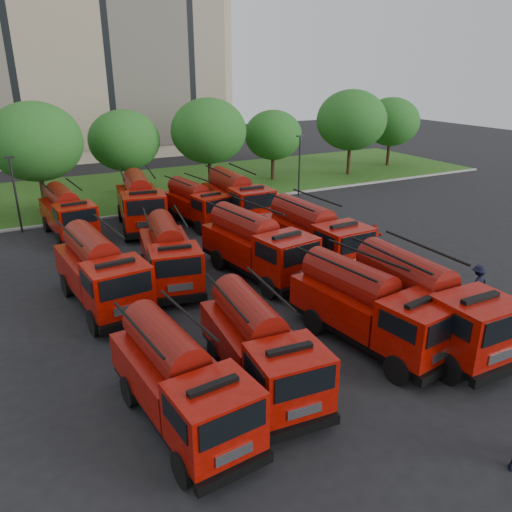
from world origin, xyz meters
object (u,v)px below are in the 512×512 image
Objects in this scene: fire_truck_4 at (100,271)px; fire_truck_9 at (140,202)px; fire_truck_2 at (368,307)px; fire_truck_10 at (196,203)px; fire_truck_1 at (260,345)px; firefighter_5 at (373,250)px; firefighter_4 at (248,342)px; fire_truck_7 at (314,235)px; fire_truck_11 at (237,198)px; fire_truck_8 at (67,213)px; firefighter_3 at (475,301)px; fire_truck_6 at (257,245)px; firefighter_2 at (417,301)px; fire_truck_0 at (180,380)px; fire_truck_3 at (423,302)px; fire_truck_5 at (169,254)px.

fire_truck_4 is 0.93× the size of fire_truck_9.
fire_truck_10 is (-0.07, 18.53, -0.14)m from fire_truck_2.
fire_truck_1 is 4.27× the size of firefighter_5.
fire_truck_4 is 4.71× the size of firefighter_5.
fire_truck_9 is 4.51× the size of firefighter_4.
fire_truck_11 is at bearing 89.00° from fire_truck_7.
fire_truck_9 is at bearing 165.83° from fire_truck_11.
fire_truck_8 is 24.83m from firefighter_3.
fire_truck_2 is at bearing -93.99° from fire_truck_6.
fire_truck_11 is 17.77m from firefighter_3.
fire_truck_10 is at bearing -5.85° from fire_truck_9.
fire_truck_2 is at bearing 9.28° from fire_truck_1.
fire_truck_10 reaches higher than firefighter_2.
fire_truck_9 reaches higher than fire_truck_4.
fire_truck_7 reaches higher than fire_truck_0.
fire_truck_4 is at bearing 1.33° from firefighter_4.
fire_truck_0 reaches higher than firefighter_5.
fire_truck_2 reaches higher than fire_truck_8.
fire_truck_9 reaches higher than firefighter_2.
fire_truck_3 is 9.18m from fire_truck_7.
firefighter_2 is (8.41, -17.65, -1.77)m from fire_truck_9.
fire_truck_3 reaches higher than firefighter_3.
firefighter_3 is 7.88m from firefighter_5.
fire_truck_2 reaches higher than fire_truck_5.
fire_truck_11 is 4.10× the size of firefighter_3.
fire_truck_8 is (-7.82, 11.61, -0.14)m from fire_truck_6.
fire_truck_7 is at bearing -49.72° from fire_truck_9.
fire_truck_6 is at bearing -49.04° from firefighter_3.
fire_truck_8 is 8.49m from fire_truck_10.
firefighter_5 is (15.96, -11.44, -1.55)m from fire_truck_8.
firefighter_2 is at bearing 7.19° from fire_truck_0.
fire_truck_7 reaches higher than firefighter_3.
firefighter_2 is at bearing -32.92° from firefighter_3.
firefighter_3 is (2.40, -1.32, 0.00)m from firefighter_2.
fire_truck_9 reaches higher than fire_truck_7.
fire_truck_2 is 18.53m from fire_truck_10.
fire_truck_2 is at bearing -51.74° from fire_truck_5.
fire_truck_11 is at bearing 56.88° from fire_truck_5.
fire_truck_1 reaches higher than firefighter_2.
fire_truck_3 is at bearing -90.49° from fire_truck_11.
fire_truck_7 is 8.92m from firefighter_3.
fire_truck_10 is at bearing 61.89° from fire_truck_0.
fire_truck_10 is (-3.09, 10.23, -0.22)m from fire_truck_7.
fire_truck_6 is at bearing 178.07° from fire_truck_7.
fire_truck_6 is (4.45, 8.68, 0.17)m from fire_truck_1.
fire_truck_5 is at bearing -88.15° from fire_truck_9.
fire_truck_9 is (-5.81, 20.34, 0.04)m from fire_truck_3.
fire_truck_11 is at bearing 33.15° from fire_truck_4.
fire_truck_10 is at bearing 79.67° from fire_truck_1.
fire_truck_7 is (11.66, -0.21, 0.02)m from fire_truck_4.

